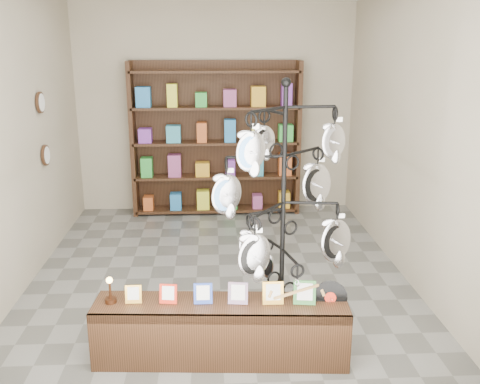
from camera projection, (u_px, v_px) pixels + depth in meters
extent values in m
plane|color=slate|center=(220.00, 277.00, 5.79)|extent=(5.00, 5.00, 0.00)
plane|color=#B3A690|center=(215.00, 109.00, 7.78)|extent=(4.00, 0.00, 4.00)
plane|color=#B3A690|center=(225.00, 222.00, 2.98)|extent=(4.00, 0.00, 4.00)
plane|color=#B3A690|center=(16.00, 142.00, 5.27)|extent=(0.00, 5.00, 5.00)
plane|color=#B3A690|center=(413.00, 138.00, 5.48)|extent=(0.00, 5.00, 5.00)
cylinder|color=black|center=(280.00, 350.00, 4.40)|extent=(0.60, 0.60, 0.03)
cylinder|color=black|center=(283.00, 228.00, 4.11)|extent=(0.05, 0.05, 2.16)
sphere|color=black|center=(286.00, 82.00, 3.81)|extent=(0.07, 0.07, 0.07)
ellipsoid|color=silver|center=(267.00, 265.00, 4.41)|extent=(0.12, 0.08, 0.23)
cube|color=#B2854A|center=(297.00, 292.00, 3.93)|extent=(0.37, 0.21, 0.04)
cube|color=black|center=(221.00, 331.00, 4.25)|extent=(2.02, 0.54, 0.49)
cube|color=gold|center=(133.00, 294.00, 4.17)|extent=(0.13, 0.06, 0.15)
cube|color=red|center=(168.00, 294.00, 4.17)|extent=(0.14, 0.06, 0.15)
cube|color=#263FA5|center=(203.00, 294.00, 4.16)|extent=(0.15, 0.06, 0.16)
cube|color=#E54C33|center=(238.00, 293.00, 4.16)|extent=(0.16, 0.06, 0.17)
cube|color=gold|center=(273.00, 293.00, 4.15)|extent=(0.17, 0.07, 0.18)
cube|color=#337233|center=(305.00, 293.00, 4.15)|extent=(0.18, 0.07, 0.19)
cylinder|color=black|center=(330.00, 298.00, 4.21)|extent=(0.28, 0.08, 0.27)
cylinder|color=red|center=(330.00, 298.00, 4.20)|extent=(0.09, 0.03, 0.09)
cylinder|color=#452413|center=(111.00, 300.00, 4.19)|extent=(0.09, 0.09, 0.04)
cylinder|color=#452413|center=(110.00, 291.00, 4.17)|extent=(0.02, 0.02, 0.13)
sphere|color=#FFBF59|center=(109.00, 280.00, 4.14)|extent=(0.05, 0.05, 0.05)
cube|color=black|center=(216.00, 137.00, 7.83)|extent=(2.40, 0.04, 2.20)
cube|color=black|center=(133.00, 140.00, 7.62)|extent=(0.06, 0.36, 2.20)
cube|color=black|center=(297.00, 138.00, 7.74)|extent=(0.06, 0.36, 2.20)
cube|color=black|center=(217.00, 208.00, 7.97)|extent=(2.36, 0.36, 0.04)
cube|color=black|center=(216.00, 176.00, 7.83)|extent=(2.36, 0.36, 0.03)
cube|color=black|center=(216.00, 142.00, 7.69)|extent=(2.36, 0.36, 0.04)
cube|color=black|center=(216.00, 108.00, 7.55)|extent=(2.36, 0.36, 0.04)
cube|color=black|center=(215.00, 71.00, 7.42)|extent=(2.36, 0.36, 0.04)
cylinder|color=black|center=(40.00, 103.00, 5.96)|extent=(0.03, 0.24, 0.24)
cylinder|color=black|center=(46.00, 155.00, 6.13)|extent=(0.03, 0.24, 0.24)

